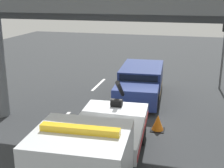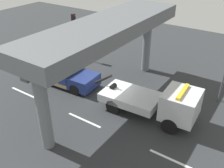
{
  "view_description": "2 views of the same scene",
  "coord_description": "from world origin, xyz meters",
  "views": [
    {
      "loc": [
        11.17,
        2.5,
        5.44
      ],
      "look_at": [
        -0.98,
        -0.7,
        1.66
      ],
      "focal_mm": 48.47,
      "sensor_mm": 36.0,
      "label": 1
    },
    {
      "loc": [
        8.78,
        -12.58,
        10.09
      ],
      "look_at": [
        0.25,
        -0.08,
        1.44
      ],
      "focal_mm": 40.61,
      "sensor_mm": 36.0,
      "label": 2
    }
  ],
  "objects": [
    {
      "name": "tow_truck_white",
      "position": [
        3.71,
        0.05,
        1.2
      ],
      "size": [
        7.31,
        2.72,
        2.46
      ],
      "color": "silver",
      "rests_on": "ground"
    },
    {
      "name": "lane_stripe_west",
      "position": [
        -6.0,
        -2.88,
        0.0
      ],
      "size": [
        2.6,
        0.16,
        0.01
      ],
      "primitive_type": "cube",
      "color": "silver",
      "rests_on": "ground"
    },
    {
      "name": "towed_van_green",
      "position": [
        -4.47,
        -0.0,
        0.78
      ],
      "size": [
        5.31,
        2.47,
        1.58
      ],
      "color": "navy",
      "rests_on": "ground"
    },
    {
      "name": "overpass_structure",
      "position": [
        -0.2,
        0.0,
        4.99
      ],
      "size": [
        3.6,
        13.51,
        5.73
      ],
      "color": "slate",
      "rests_on": "ground"
    },
    {
      "name": "ground_plane",
      "position": [
        0.0,
        0.0,
        -0.05
      ],
      "size": [
        60.0,
        40.0,
        0.1
      ],
      "primitive_type": "cube",
      "color": "#2D3033"
    },
    {
      "name": "traffic_cone_orange",
      "position": [
        -0.38,
        1.41,
        0.32
      ],
      "size": [
        0.56,
        0.56,
        0.67
      ],
      "color": "orange",
      "rests_on": "ground"
    },
    {
      "name": "lane_stripe_mid",
      "position": [
        0.0,
        -2.88,
        0.0
      ],
      "size": [
        2.6,
        0.16,
        0.01
      ],
      "primitive_type": "cube",
      "color": "silver",
      "rests_on": "ground"
    }
  ]
}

